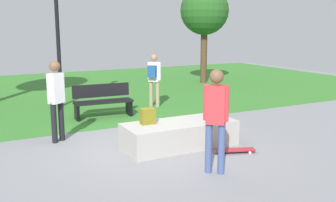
{
  "coord_description": "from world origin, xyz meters",
  "views": [
    {
      "loc": [
        -3.22,
        -7.3,
        2.52
      ],
      "look_at": [
        0.62,
        0.12,
        0.89
      ],
      "focal_mm": 41.64,
      "sensor_mm": 36.0,
      "label": 1
    }
  ],
  "objects_px": {
    "skater_performing_trick": "(216,113)",
    "park_bench_far_left": "(103,100)",
    "backpack_on_ledge": "(148,116)",
    "skater_watching": "(56,95)",
    "skateboard_by_ledge": "(235,150)",
    "concrete_ledge": "(180,134)",
    "tree_broad_elm": "(205,11)",
    "pedestrian_with_backpack": "(154,76)",
    "lamp_post": "(57,16)"
  },
  "relations": [
    {
      "from": "skater_performing_trick",
      "to": "tree_broad_elm",
      "type": "bearing_deg",
      "value": 58.58
    },
    {
      "from": "skater_performing_trick",
      "to": "skater_watching",
      "type": "relative_size",
      "value": 1.02
    },
    {
      "from": "backpack_on_ledge",
      "to": "skater_performing_trick",
      "type": "height_order",
      "value": "skater_performing_trick"
    },
    {
      "from": "skateboard_by_ledge",
      "to": "park_bench_far_left",
      "type": "distance_m",
      "value": 4.45
    },
    {
      "from": "skater_performing_trick",
      "to": "concrete_ledge",
      "type": "bearing_deg",
      "value": 83.2
    },
    {
      "from": "skater_performing_trick",
      "to": "skateboard_by_ledge",
      "type": "height_order",
      "value": "skater_performing_trick"
    },
    {
      "from": "backpack_on_ledge",
      "to": "park_bench_far_left",
      "type": "bearing_deg",
      "value": 91.5
    },
    {
      "from": "tree_broad_elm",
      "to": "pedestrian_with_backpack",
      "type": "xyz_separation_m",
      "value": [
        -4.19,
        -3.71,
        -2.11
      ]
    },
    {
      "from": "skater_performing_trick",
      "to": "park_bench_far_left",
      "type": "bearing_deg",
      "value": 94.67
    },
    {
      "from": "lamp_post",
      "to": "skater_watching",
      "type": "bearing_deg",
      "value": -103.18
    },
    {
      "from": "backpack_on_ledge",
      "to": "skater_watching",
      "type": "xyz_separation_m",
      "value": [
        -1.54,
        1.35,
        0.36
      ]
    },
    {
      "from": "concrete_ledge",
      "to": "skateboard_by_ledge",
      "type": "distance_m",
      "value": 1.2
    },
    {
      "from": "backpack_on_ledge",
      "to": "pedestrian_with_backpack",
      "type": "bearing_deg",
      "value": 65.48
    },
    {
      "from": "park_bench_far_left",
      "to": "skater_performing_trick",
      "type": "bearing_deg",
      "value": -85.33
    },
    {
      "from": "park_bench_far_left",
      "to": "tree_broad_elm",
      "type": "relative_size",
      "value": 0.39
    },
    {
      "from": "lamp_post",
      "to": "concrete_ledge",
      "type": "bearing_deg",
      "value": -76.43
    },
    {
      "from": "skater_watching",
      "to": "park_bench_far_left",
      "type": "height_order",
      "value": "skater_watching"
    },
    {
      "from": "backpack_on_ledge",
      "to": "tree_broad_elm",
      "type": "relative_size",
      "value": 0.08
    },
    {
      "from": "tree_broad_elm",
      "to": "park_bench_far_left",
      "type": "bearing_deg",
      "value": -144.41
    },
    {
      "from": "skateboard_by_ledge",
      "to": "pedestrian_with_backpack",
      "type": "relative_size",
      "value": 0.5
    },
    {
      "from": "concrete_ledge",
      "to": "park_bench_far_left",
      "type": "relative_size",
      "value": 1.46
    },
    {
      "from": "skateboard_by_ledge",
      "to": "skater_watching",
      "type": "bearing_deg",
      "value": 140.73
    },
    {
      "from": "concrete_ledge",
      "to": "lamp_post",
      "type": "distance_m",
      "value": 6.07
    },
    {
      "from": "backpack_on_ledge",
      "to": "tree_broad_elm",
      "type": "distance_m",
      "value": 9.94
    },
    {
      "from": "park_bench_far_left",
      "to": "pedestrian_with_backpack",
      "type": "height_order",
      "value": "pedestrian_with_backpack"
    },
    {
      "from": "park_bench_far_left",
      "to": "tree_broad_elm",
      "type": "height_order",
      "value": "tree_broad_elm"
    },
    {
      "from": "skateboard_by_ledge",
      "to": "park_bench_far_left",
      "type": "bearing_deg",
      "value": 108.0
    },
    {
      "from": "skater_watching",
      "to": "pedestrian_with_backpack",
      "type": "bearing_deg",
      "value": 34.71
    },
    {
      "from": "skater_performing_trick",
      "to": "park_bench_far_left",
      "type": "xyz_separation_m",
      "value": [
        -0.4,
        4.91,
        -0.59
      ]
    },
    {
      "from": "concrete_ledge",
      "to": "tree_broad_elm",
      "type": "height_order",
      "value": "tree_broad_elm"
    },
    {
      "from": "skater_watching",
      "to": "lamp_post",
      "type": "relative_size",
      "value": 0.38
    },
    {
      "from": "skater_performing_trick",
      "to": "pedestrian_with_backpack",
      "type": "bearing_deg",
      "value": 75.22
    },
    {
      "from": "concrete_ledge",
      "to": "skater_performing_trick",
      "type": "bearing_deg",
      "value": -96.8
    },
    {
      "from": "concrete_ledge",
      "to": "tree_broad_elm",
      "type": "relative_size",
      "value": 0.56
    },
    {
      "from": "park_bench_far_left",
      "to": "lamp_post",
      "type": "bearing_deg",
      "value": 109.01
    },
    {
      "from": "concrete_ledge",
      "to": "pedestrian_with_backpack",
      "type": "height_order",
      "value": "pedestrian_with_backpack"
    },
    {
      "from": "skateboard_by_ledge",
      "to": "pedestrian_with_backpack",
      "type": "distance_m",
      "value": 4.93
    },
    {
      "from": "skater_performing_trick",
      "to": "skateboard_by_ledge",
      "type": "relative_size",
      "value": 2.2
    },
    {
      "from": "tree_broad_elm",
      "to": "lamp_post",
      "type": "height_order",
      "value": "lamp_post"
    },
    {
      "from": "skater_performing_trick",
      "to": "skateboard_by_ledge",
      "type": "distance_m",
      "value": 1.56
    },
    {
      "from": "skateboard_by_ledge",
      "to": "park_bench_far_left",
      "type": "height_order",
      "value": "park_bench_far_left"
    },
    {
      "from": "lamp_post",
      "to": "pedestrian_with_backpack",
      "type": "distance_m",
      "value": 3.45
    },
    {
      "from": "skater_performing_trick",
      "to": "lamp_post",
      "type": "distance_m",
      "value": 7.25
    },
    {
      "from": "pedestrian_with_backpack",
      "to": "skateboard_by_ledge",
      "type": "bearing_deg",
      "value": -95.8
    },
    {
      "from": "backpack_on_ledge",
      "to": "lamp_post",
      "type": "height_order",
      "value": "lamp_post"
    },
    {
      "from": "skater_performing_trick",
      "to": "lamp_post",
      "type": "xyz_separation_m",
      "value": [
        -1.11,
        6.96,
        1.73
      ]
    },
    {
      "from": "backpack_on_ledge",
      "to": "skater_watching",
      "type": "distance_m",
      "value": 2.08
    },
    {
      "from": "backpack_on_ledge",
      "to": "skateboard_by_ledge",
      "type": "height_order",
      "value": "backpack_on_ledge"
    },
    {
      "from": "skateboard_by_ledge",
      "to": "backpack_on_ledge",
      "type": "bearing_deg",
      "value": 143.03
    },
    {
      "from": "concrete_ledge",
      "to": "skateboard_by_ledge",
      "type": "relative_size",
      "value": 2.88
    }
  ]
}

